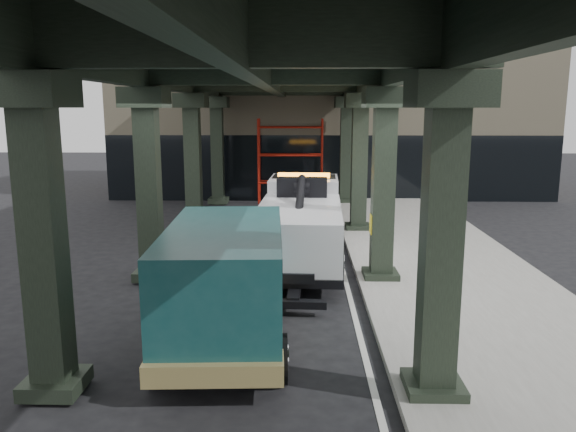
# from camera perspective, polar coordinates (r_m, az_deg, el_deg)

# --- Properties ---
(ground) EXTENTS (90.00, 90.00, 0.00)m
(ground) POSITION_cam_1_polar(r_m,az_deg,el_deg) (13.00, -1.00, -9.31)
(ground) COLOR black
(ground) RESTS_ON ground
(sidewalk) EXTENTS (5.00, 40.00, 0.15)m
(sidewalk) POSITION_cam_1_polar(r_m,az_deg,el_deg) (15.39, 16.41, -6.23)
(sidewalk) COLOR gray
(sidewalk) RESTS_ON ground
(lane_stripe) EXTENTS (0.12, 38.00, 0.01)m
(lane_stripe) POSITION_cam_1_polar(r_m,az_deg,el_deg) (14.93, 5.89, -6.63)
(lane_stripe) COLOR silver
(lane_stripe) RESTS_ON ground
(viaduct) EXTENTS (7.40, 32.00, 6.40)m
(viaduct) POSITION_cam_1_polar(r_m,az_deg,el_deg) (14.25, -2.40, 14.80)
(viaduct) COLOR black
(viaduct) RESTS_ON ground
(building) EXTENTS (22.00, 10.00, 8.00)m
(building) POSITION_cam_1_polar(r_m,az_deg,el_deg) (32.23, 4.04, 10.03)
(building) COLOR #C6B793
(building) RESTS_ON ground
(scaffolding) EXTENTS (3.08, 0.88, 4.00)m
(scaffolding) POSITION_cam_1_polar(r_m,az_deg,el_deg) (26.94, 0.25, 5.85)
(scaffolding) COLOR #B71B0E
(scaffolding) RESTS_ON ground
(tow_truck) EXTENTS (2.60, 7.93, 2.57)m
(tow_truck) POSITION_cam_1_polar(r_m,az_deg,el_deg) (16.57, 1.38, -0.37)
(tow_truck) COLOR black
(tow_truck) RESTS_ON ground
(towed_van) EXTENTS (2.54, 5.83, 2.33)m
(towed_van) POSITION_cam_1_polar(r_m,az_deg,el_deg) (11.01, -6.27, -6.29)
(towed_van) COLOR #134344
(towed_van) RESTS_ON ground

